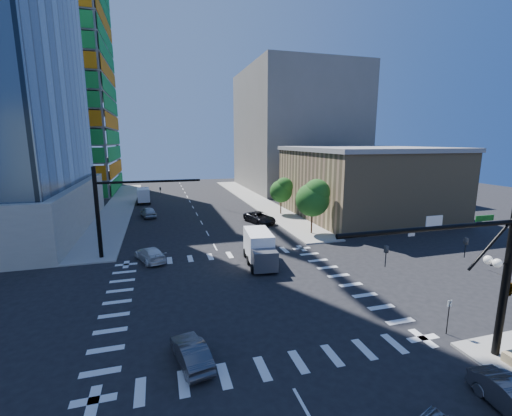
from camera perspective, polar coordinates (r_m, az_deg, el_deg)
name	(u,v)px	position (r m, az deg, el deg)	size (l,w,h in m)	color
ground	(241,293)	(27.21, -2.59, -13.96)	(160.00, 160.00, 0.00)	black
road_markings	(241,293)	(27.21, -2.59, -13.95)	(20.00, 20.00, 0.01)	silver
sidewalk_ne	(255,200)	(67.49, -0.19, 1.38)	(5.00, 60.00, 0.15)	gray
sidewalk_nw	(120,206)	(65.36, -21.78, 0.25)	(5.00, 60.00, 0.15)	gray
construction_building	(46,78)	(89.58, -31.60, 17.98)	(25.16, 34.50, 70.60)	gray
commercial_building	(364,182)	(55.61, 17.59, 4.21)	(20.50, 22.50, 10.60)	#927C55
bg_building_ne	(295,130)	(85.50, 6.59, 12.74)	(24.00, 30.00, 28.00)	#67635C
signal_mast_se	(494,271)	(21.51, 34.92, -8.62)	(10.51, 2.48, 9.00)	black
signal_mast_nw	(113,204)	(36.25, -22.68, 0.68)	(10.20, 0.40, 9.00)	black
tree_south	(314,197)	(42.62, 9.60, 1.75)	(4.16, 4.16, 6.82)	#382316
tree_north	(282,190)	(53.76, 4.36, 3.05)	(3.54, 3.52, 5.78)	#382316
no_parking_sign	(449,313)	(24.39, 29.43, -14.99)	(0.30, 0.06, 2.20)	black
car_nb_far	(260,218)	(48.73, 0.62, -1.60)	(2.58, 5.61, 1.56)	black
car_sb_near	(150,254)	(35.12, -17.24, -7.38)	(1.90, 4.69, 1.36)	silver
car_sb_mid	(148,212)	(54.92, -17.50, -0.64)	(1.88, 4.68, 1.60)	#A6AAAD
car_sb_cross	(191,352)	(19.74, -10.77, -22.57)	(1.36, 3.91, 1.29)	#424247
box_truck_near	(260,251)	(32.46, 0.69, -7.18)	(3.01, 5.94, 3.00)	black
box_truck_far	(143,196)	(67.76, -18.26, 1.87)	(2.62, 5.54, 2.84)	black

